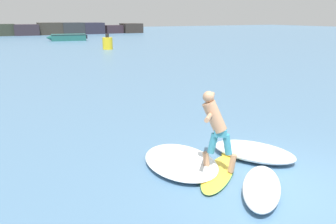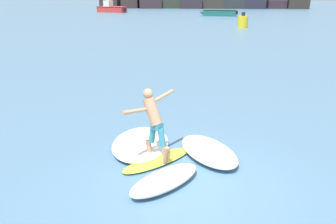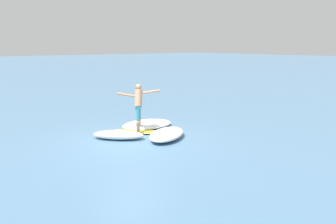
% 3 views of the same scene
% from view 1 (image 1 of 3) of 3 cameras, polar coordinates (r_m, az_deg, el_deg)
% --- Properties ---
extents(ground_plane, '(200.00, 200.00, 0.00)m').
position_cam_1_polar(ground_plane, '(7.19, 18.33, -11.82)').
color(ground_plane, teal).
extents(rock_jetty_breakwater, '(40.61, 4.58, 5.76)m').
position_cam_1_polar(rock_jetty_breakwater, '(66.87, -21.09, 13.31)').
color(rock_jetty_breakwater, '#35292A').
rests_on(rock_jetty_breakwater, ground).
extents(surfboard, '(1.93, 1.76, 0.23)m').
position_cam_1_polar(surfboard, '(7.30, 8.88, -10.27)').
color(surfboard, yellow).
rests_on(surfboard, ground).
extents(surfer, '(1.12, 1.35, 1.75)m').
position_cam_1_polar(surfer, '(6.85, 8.25, -2.21)').
color(surfer, tan).
rests_on(surfer, surfboard).
extents(small_boat_offshore, '(5.65, 2.78, 0.90)m').
position_cam_1_polar(small_boat_offshore, '(49.54, -17.11, 12.35)').
color(small_boat_offshore, '#226059').
rests_on(small_boat_offshore, ground).
extents(channel_marker_buoy, '(1.04, 1.04, 1.58)m').
position_cam_1_polar(channel_marker_buoy, '(35.23, -10.48, 11.72)').
color(channel_marker_buoy, yellow).
rests_on(channel_marker_buoy, ground).
extents(wave_foam_at_tail, '(1.92, 2.24, 0.31)m').
position_cam_1_polar(wave_foam_at_tail, '(8.22, 14.69, -6.68)').
color(wave_foam_at_tail, white).
rests_on(wave_foam_at_tail, ground).
extents(wave_foam_at_nose, '(1.59, 2.21, 0.23)m').
position_cam_1_polar(wave_foam_at_nose, '(7.54, 2.19, -8.58)').
color(wave_foam_at_nose, white).
rests_on(wave_foam_at_nose, ground).
extents(wave_foam_beside, '(1.80, 1.79, 0.30)m').
position_cam_1_polar(wave_foam_beside, '(6.67, 15.99, -12.46)').
color(wave_foam_beside, white).
rests_on(wave_foam_beside, ground).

